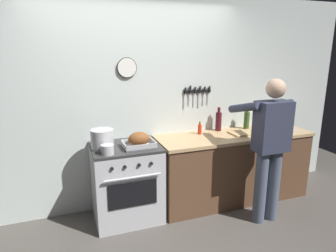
{
  "coord_description": "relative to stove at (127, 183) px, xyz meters",
  "views": [
    {
      "loc": [
        -0.87,
        -2.21,
        1.98
      ],
      "look_at": [
        0.24,
        0.85,
        1.12
      ],
      "focal_mm": 32.18,
      "sensor_mm": 36.0,
      "label": 1
    }
  ],
  "objects": [
    {
      "name": "cutting_board",
      "position": [
        1.55,
        -0.03,
        0.46
      ],
      "size": [
        0.36,
        0.24,
        0.02
      ],
      "primitive_type": "cube",
      "color": "tan",
      "rests_on": "counter_block"
    },
    {
      "name": "saucepan",
      "position": [
        -0.23,
        -0.21,
        0.5
      ],
      "size": [
        0.14,
        0.14,
        0.1
      ],
      "color": "#B7B7BC",
      "rests_on": "stove"
    },
    {
      "name": "wall_back",
      "position": [
        0.22,
        0.36,
        0.85
      ],
      "size": [
        6.0,
        0.13,
        2.6
      ],
      "color": "silver",
      "rests_on": "ground"
    },
    {
      "name": "stove",
      "position": [
        0.0,
        0.0,
        0.0
      ],
      "size": [
        0.76,
        0.67,
        0.9
      ],
      "color": "#BCBCC1",
      "rests_on": "ground"
    },
    {
      "name": "person_cook",
      "position": [
        1.51,
        -0.58,
        0.5
      ],
      "size": [
        0.51,
        0.63,
        1.66
      ],
      "rotation": [
        0.0,
        0.0,
        1.44
      ],
      "color": "#4C566B",
      "rests_on": "ground"
    },
    {
      "name": "roasting_pan",
      "position": [
        0.14,
        -0.09,
        0.53
      ],
      "size": [
        0.35,
        0.26,
        0.17
      ],
      "color": "#B7B7BC",
      "rests_on": "stove"
    },
    {
      "name": "bottle_wine_red",
      "position": [
        1.31,
        0.22,
        0.58
      ],
      "size": [
        0.08,
        0.08,
        0.32
      ],
      "color": "#47141E",
      "rests_on": "counter_block"
    },
    {
      "name": "stock_pot",
      "position": [
        -0.25,
        -0.01,
        0.56
      ],
      "size": [
        0.25,
        0.25,
        0.22
      ],
      "color": "#B7B7BC",
      "rests_on": "stove"
    },
    {
      "name": "bottle_hot_sauce",
      "position": [
        1.0,
        0.15,
        0.52
      ],
      "size": [
        0.05,
        0.05,
        0.16
      ],
      "color": "red",
      "rests_on": "counter_block"
    },
    {
      "name": "counter_block",
      "position": [
        1.43,
        0.0,
        0.01
      ],
      "size": [
        2.03,
        0.65,
        0.9
      ],
      "color": "brown",
      "rests_on": "ground"
    },
    {
      "name": "bottle_olive_oil",
      "position": [
        1.71,
        0.17,
        0.58
      ],
      "size": [
        0.08,
        0.08,
        0.3
      ],
      "color": "#385623",
      "rests_on": "counter_block"
    }
  ]
}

